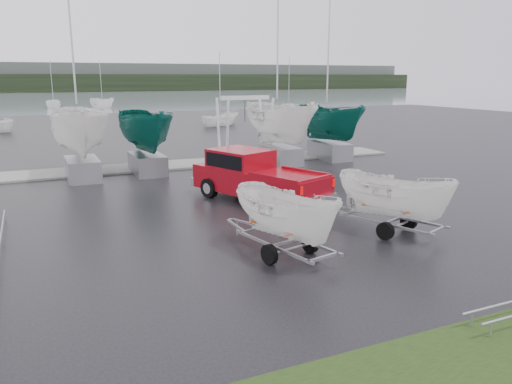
# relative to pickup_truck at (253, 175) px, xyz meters

# --- Properties ---
(ground_plane) EXTENTS (120.00, 120.00, 0.00)m
(ground_plane) POSITION_rel_pickup_truck_xyz_m (-1.11, -3.13, -1.13)
(ground_plane) COLOR black
(ground_plane) RESTS_ON ground
(lake) EXTENTS (300.00, 300.00, 0.00)m
(lake) POSITION_rel_pickup_truck_xyz_m (-1.11, 96.87, -1.14)
(lake) COLOR gray
(lake) RESTS_ON ground
(dock) EXTENTS (30.00, 3.00, 0.12)m
(dock) POSITION_rel_pickup_truck_xyz_m (-1.11, 9.87, -1.08)
(dock) COLOR gray
(dock) RESTS_ON ground
(treeline) EXTENTS (300.00, 8.00, 6.00)m
(treeline) POSITION_rel_pickup_truck_xyz_m (-1.11, 166.87, 1.87)
(treeline) COLOR black
(treeline) RESTS_ON ground
(far_hill) EXTENTS (300.00, 6.00, 10.00)m
(far_hill) POSITION_rel_pickup_truck_xyz_m (-1.11, 174.87, 3.87)
(far_hill) COLOR #4C5651
(far_hill) RESTS_ON ground
(pickup_truck) EXTENTS (4.42, 6.88, 2.17)m
(pickup_truck) POSITION_rel_pickup_truck_xyz_m (0.00, 0.00, 0.00)
(pickup_truck) COLOR maroon
(pickup_truck) RESTS_ON ground
(trailer_hitched) EXTENTS (2.40, 3.78, 4.86)m
(trailer_hitched) POSITION_rel_pickup_truck_xyz_m (2.46, -6.33, 1.51)
(trailer_hitched) COLOR #94969C
(trailer_hitched) RESTS_ON ground
(trailer_parked) EXTENTS (1.95, 3.77, 4.80)m
(trailer_parked) POSITION_rel_pickup_truck_xyz_m (-1.97, -6.86, 1.47)
(trailer_parked) COLOR #94969C
(trailer_parked) RESTS_ON ground
(boat_hoist) EXTENTS (3.30, 2.18, 4.12)m
(boat_hoist) POSITION_rel_pickup_truck_xyz_m (3.82, 9.87, 1.54)
(boat_hoist) COLOR silver
(boat_hoist) RESTS_ON ground
(keelboat_0) EXTENTS (2.75, 3.20, 10.93)m
(keelboat_0) POSITION_rel_pickup_truck_xyz_m (-6.36, 7.87, 3.25)
(keelboat_0) COLOR #94969C
(keelboat_0) RESTS_ON ground
(keelboat_1) EXTENTS (2.48, 3.20, 7.70)m
(keelboat_1) POSITION_rel_pickup_truck_xyz_m (-2.90, 8.07, 2.81)
(keelboat_1) COLOR #94969C
(keelboat_1) RESTS_ON ground
(keelboat_2) EXTENTS (2.78, 3.20, 10.96)m
(keelboat_2) POSITION_rel_pickup_truck_xyz_m (5.34, 7.87, 3.29)
(keelboat_2) COLOR #94969C
(keelboat_2) RESTS_ON ground
(keelboat_3) EXTENTS (2.50, 3.20, 10.67)m
(keelboat_3) POSITION_rel_pickup_truck_xyz_m (9.12, 8.17, 2.84)
(keelboat_3) COLOR #94969C
(keelboat_3) RESTS_ON ground
(moored_boat_2) EXTENTS (3.09, 3.08, 10.92)m
(moored_boat_2) POSITION_rel_pickup_truck_xyz_m (10.61, 32.74, -1.12)
(moored_boat_2) COLOR white
(moored_boat_2) RESTS_ON ground
(moored_boat_3) EXTENTS (3.17, 3.19, 11.04)m
(moored_boat_3) POSITION_rel_pickup_truck_xyz_m (26.33, 46.26, -1.12)
(moored_boat_3) COLOR white
(moored_boat_3) RESTS_ON ground
(moored_boat_5) EXTENTS (3.41, 3.46, 11.66)m
(moored_boat_5) POSITION_rel_pickup_truck_xyz_m (3.07, 70.94, -1.13)
(moored_boat_5) COLOR white
(moored_boat_5) RESTS_ON ground
(moored_boat_6) EXTENTS (2.58, 2.63, 11.05)m
(moored_boat_6) POSITION_rel_pickup_truck_xyz_m (-4.61, 74.22, -1.12)
(moored_boat_6) COLOR white
(moored_boat_6) RESTS_ON ground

